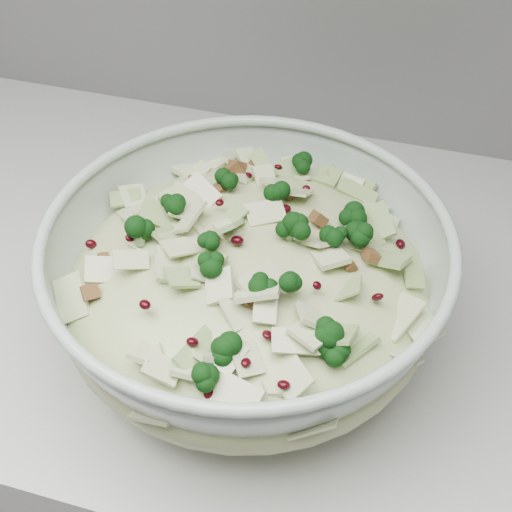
{
  "coord_description": "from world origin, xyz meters",
  "views": [
    {
      "loc": [
        -0.3,
        1.18,
        1.44
      ],
      "look_at": [
        -0.43,
        1.61,
        1.0
      ],
      "focal_mm": 50.0,
      "sensor_mm": 36.0,
      "label": 1
    }
  ],
  "objects": [
    {
      "name": "salad",
      "position": [
        -0.43,
        1.6,
        1.0
      ],
      "size": [
        0.34,
        0.34,
        0.14
      ],
      "rotation": [
        0.0,
        0.0,
        -0.03
      ],
      "color": "#B4BE82",
      "rests_on": "mixing_bowl"
    },
    {
      "name": "mixing_bowl",
      "position": [
        -0.43,
        1.6,
        0.97
      ],
      "size": [
        0.43,
        0.43,
        0.14
      ],
      "rotation": [
        0.0,
        0.0,
        -0.27
      ],
      "color": "#AABBAE",
      "rests_on": "counter"
    }
  ]
}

